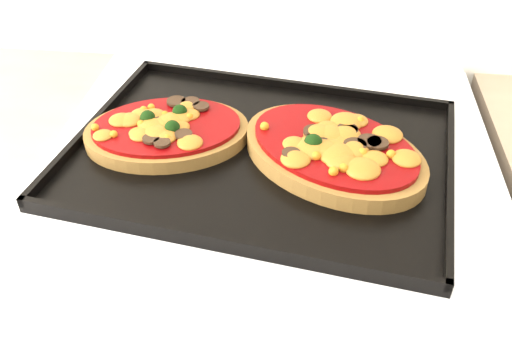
# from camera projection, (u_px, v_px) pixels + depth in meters

# --- Properties ---
(baking_tray) EXTENTS (0.53, 0.42, 0.02)m
(baking_tray) POSITION_uv_depth(u_px,v_px,m) (260.00, 151.00, 0.73)
(baking_tray) COLOR black
(baking_tray) RESTS_ON stove
(pizza_left) EXTENTS (0.24, 0.20, 0.03)m
(pizza_left) POSITION_uv_depth(u_px,v_px,m) (167.00, 130.00, 0.75)
(pizza_left) COLOR olive
(pizza_left) RESTS_ON baking_tray
(pizza_right) EXTENTS (0.30, 0.28, 0.04)m
(pizza_right) POSITION_uv_depth(u_px,v_px,m) (334.00, 149.00, 0.71)
(pizza_right) COLOR olive
(pizza_right) RESTS_ON baking_tray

